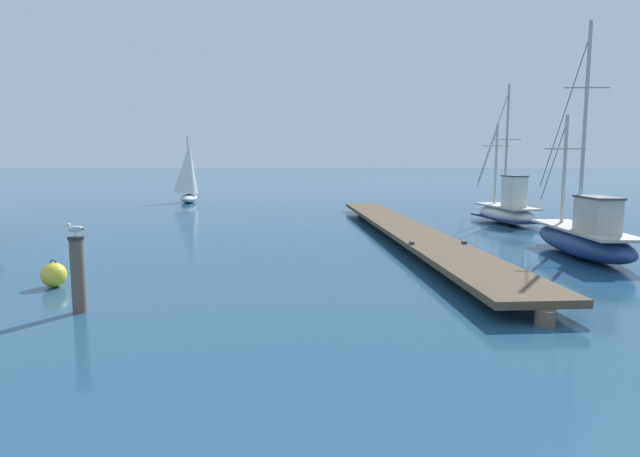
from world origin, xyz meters
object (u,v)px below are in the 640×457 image
(fishing_boat_1, at_px, (507,210))
(mooring_buoy, at_px, (54,275))
(fishing_boat_0, at_px, (584,237))
(distant_sailboat, at_px, (188,174))
(mooring_piling, at_px, (78,273))
(perched_seagull, at_px, (76,229))

(fishing_boat_1, height_order, mooring_buoy, fishing_boat_1)
(fishing_boat_0, relative_size, distant_sailboat, 1.54)
(mooring_piling, xyz_separation_m, mooring_buoy, (-1.37, 2.18, -0.49))
(mooring_piling, relative_size, distant_sailboat, 0.32)
(fishing_boat_0, xyz_separation_m, fishing_boat_1, (1.37, 8.75, 0.00))
(mooring_piling, xyz_separation_m, distant_sailboat, (-2.51, 27.36, 1.22))
(fishing_boat_0, relative_size, mooring_buoy, 10.87)
(mooring_piling, distance_m, perched_seagull, 0.86)
(distant_sailboat, bearing_deg, mooring_piling, -84.76)
(fishing_boat_1, xyz_separation_m, distant_sailboat, (-16.99, 13.53, 1.37))
(fishing_boat_0, bearing_deg, perched_seagull, -158.78)
(mooring_buoy, xyz_separation_m, distant_sailboat, (-1.14, 25.18, 1.71))
(perched_seagull, bearing_deg, mooring_piling, -168.85)
(fishing_boat_0, height_order, fishing_boat_1, fishing_boat_0)
(perched_seagull, bearing_deg, mooring_buoy, 122.16)
(fishing_boat_0, bearing_deg, distant_sailboat, 125.02)
(perched_seagull, distance_m, mooring_buoy, 2.91)
(fishing_boat_0, distance_m, perched_seagull, 14.09)
(distant_sailboat, bearing_deg, fishing_boat_0, -54.98)
(mooring_piling, xyz_separation_m, perched_seagull, (0.01, 0.00, 0.86))
(fishing_boat_0, height_order, mooring_piling, fishing_boat_0)
(mooring_buoy, bearing_deg, perched_seagull, -57.84)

